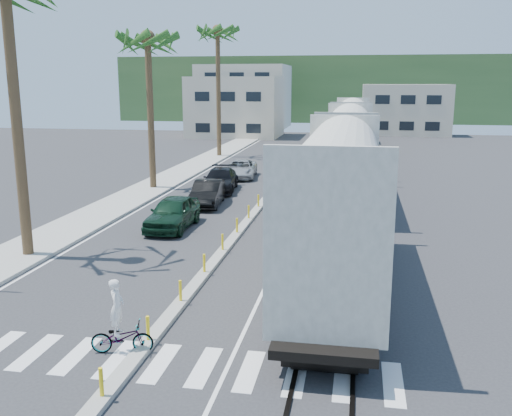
# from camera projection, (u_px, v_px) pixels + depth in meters

# --- Properties ---
(ground) EXTENTS (140.00, 140.00, 0.00)m
(ground) POSITION_uv_depth(u_px,v_px,m) (161.00, 330.00, 17.08)
(ground) COLOR #28282B
(ground) RESTS_ON ground
(sidewalk) EXTENTS (3.00, 90.00, 0.15)m
(sidewalk) POSITION_uv_depth(u_px,v_px,m) (165.00, 181.00, 42.56)
(sidewalk) COLOR gray
(sidewalk) RESTS_ON ground
(rails) EXTENTS (1.56, 100.00, 0.06)m
(rails) POSITION_uv_depth(u_px,v_px,m) (348.00, 180.00, 43.13)
(rails) COLOR black
(rails) RESTS_ON ground
(median) EXTENTS (0.45, 60.00, 0.85)m
(median) POSITION_uv_depth(u_px,v_px,m) (266.00, 198.00, 36.25)
(median) COLOR gray
(median) RESTS_ON ground
(crosswalk) EXTENTS (14.00, 2.20, 0.01)m
(crosswalk) POSITION_uv_depth(u_px,v_px,m) (135.00, 361.00, 15.16)
(crosswalk) COLOR silver
(crosswalk) RESTS_ON ground
(lane_markings) EXTENTS (9.42, 90.00, 0.01)m
(lane_markings) POSITION_uv_depth(u_px,v_px,m) (248.00, 184.00, 41.48)
(lane_markings) COLOR silver
(lane_markings) RESTS_ON ground
(freight_train) EXTENTS (3.00, 60.94, 5.85)m
(freight_train) POSITION_uv_depth(u_px,v_px,m) (349.00, 146.00, 39.55)
(freight_train) COLOR #A6A598
(freight_train) RESTS_ON ground
(palm_trees) EXTENTS (3.50, 37.20, 13.75)m
(palm_trees) POSITION_uv_depth(u_px,v_px,m) (154.00, 28.00, 37.97)
(palm_trees) COLOR brown
(palm_trees) RESTS_ON ground
(buildings) EXTENTS (38.00, 27.00, 10.00)m
(buildings) POSITION_uv_depth(u_px,v_px,m) (279.00, 102.00, 86.12)
(buildings) COLOR beige
(buildings) RESTS_ON ground
(hillside) EXTENTS (80.00, 20.00, 12.00)m
(hillside) POSITION_uv_depth(u_px,v_px,m) (331.00, 89.00, 111.91)
(hillside) COLOR #385628
(hillside) RESTS_ON ground
(car_lead) EXTENTS (1.92, 4.78, 1.63)m
(car_lead) POSITION_uv_depth(u_px,v_px,m) (173.00, 213.00, 28.77)
(car_lead) COLOR black
(car_lead) RESTS_ON ground
(car_second) EXTENTS (2.43, 4.86, 1.51)m
(car_second) POSITION_uv_depth(u_px,v_px,m) (208.00, 193.00, 34.19)
(car_second) COLOR black
(car_second) RESTS_ON ground
(car_third) EXTENTS (3.23, 5.70, 1.53)m
(car_third) POSITION_uv_depth(u_px,v_px,m) (220.00, 180.00, 38.75)
(car_third) COLOR black
(car_third) RESTS_ON ground
(car_rear) EXTENTS (3.25, 5.38, 1.37)m
(car_rear) POSITION_uv_depth(u_px,v_px,m) (241.00, 169.00, 44.24)
(car_rear) COLOR #B0B3B5
(car_rear) RESTS_ON ground
(cyclist) EXTENTS (1.24, 1.94, 2.11)m
(cyclist) POSITION_uv_depth(u_px,v_px,m) (121.00, 330.00, 15.49)
(cyclist) COLOR #9EA0A5
(cyclist) RESTS_ON ground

